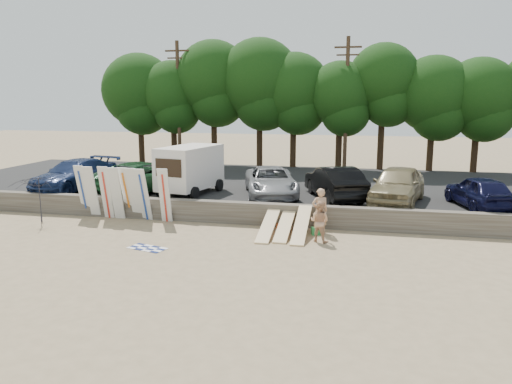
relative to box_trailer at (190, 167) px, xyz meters
The scene contains 29 objects.
ground 8.43m from the box_trailer, 46.78° to the right, with size 120.00×120.00×0.00m, color tan.
seawall 6.52m from the box_trailer, 27.82° to the right, with size 44.00×0.50×1.00m, color #6B6356.
parking_lot 7.42m from the box_trailer, 39.14° to the left, with size 44.00×14.50×0.70m, color #282828.
treeline 13.14m from the box_trailer, 69.24° to the left, with size 33.20×5.98×9.29m.
utility_poles 13.02m from the box_trailer, 52.93° to the left, with size 25.80×0.26×9.00m.
box_trailer is the anchor object (origin of this frame).
car_0 6.63m from the box_trailer, behind, with size 2.31×5.68×1.65m, color #15244C.
car_1 2.77m from the box_trailer, behind, with size 2.72×5.89×1.64m, color #173F20.
car_2 4.33m from the box_trailer, ahead, with size 2.46×5.34×1.48m, color #929397.
car_3 7.57m from the box_trailer, ahead, with size 1.75×5.03×1.66m, color black.
car_4 10.56m from the box_trailer, ahead, with size 2.10×5.21×1.78m, color #91825C.
car_5 14.20m from the box_trailer, ahead, with size 1.79×4.45×1.52m, color black.
surfboard_upright_0 5.47m from the box_trailer, 141.93° to the right, with size 0.50×0.06×2.60m, color silver.
surfboard_upright_1 5.14m from the box_trailer, 137.07° to the right, with size 0.50×0.06×2.60m, color silver.
surfboard_upright_2 4.63m from the box_trailer, 130.62° to the right, with size 0.50×0.06×2.60m, color silver.
surfboard_upright_3 4.35m from the box_trailer, 124.05° to the right, with size 0.50×0.06×2.60m, color silver.
surfboard_upright_4 3.95m from the box_trailer, 120.60° to the right, with size 0.50×0.06×2.60m, color silver.
surfboard_upright_5 3.84m from the box_trailer, 114.04° to the right, with size 0.50×0.06×2.60m, color silver.
surfboard_upright_6 3.75m from the box_trailer, 106.42° to the right, with size 0.50×0.06×2.60m, color silver.
surfboard_upright_7 3.66m from the box_trailer, 89.32° to the right, with size 0.50×0.06×2.60m, color silver.
surfboard_low_0 7.07m from the box_trailer, 42.03° to the right, with size 0.56×3.00×0.07m, color #FFDCA0.
surfboard_low_1 7.46m from the box_trailer, 37.23° to the right, with size 0.56×3.00×0.07m, color #FFDCA0.
surfboard_low_2 8.13m from the box_trailer, 35.29° to the right, with size 0.56×3.00×0.07m, color #FFDCA0.
beachgoer_a 8.22m from the box_trailer, 28.00° to the right, with size 0.71×0.47×1.95m, color tan.
beachgoer_b 9.02m from the box_trailer, 35.24° to the right, with size 0.80×0.63×1.65m, color tan.
cooler 8.41m from the box_trailer, 30.28° to the right, with size 0.38×0.30×0.32m, color green.
gear_bag 6.79m from the box_trailer, 33.15° to the right, with size 0.30×0.25×0.22m, color #C24316.
beach_towel 7.84m from the box_trailer, 82.95° to the right, with size 1.50×1.50×0.00m, color white.
beach_umbrella 7.49m from the box_trailer, 138.65° to the right, with size 2.42×2.47×2.22m, color black.
Camera 1 is at (3.38, -18.65, 5.68)m, focal length 35.00 mm.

